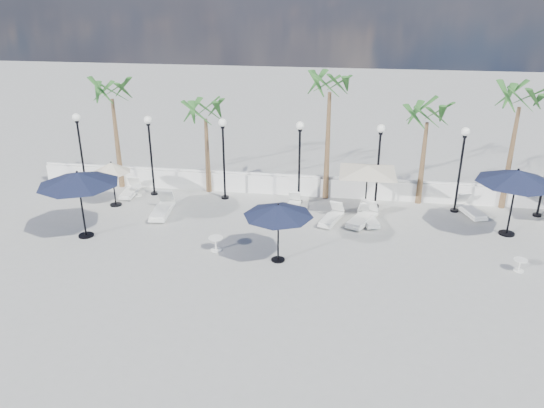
# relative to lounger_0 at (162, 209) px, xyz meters

# --- Properties ---
(ground) EXTENTS (100.00, 100.00, 0.00)m
(ground) POSITION_rel_lounger_0_xyz_m (5.77, -4.18, -0.27)
(ground) COLOR #9B9B96
(ground) RESTS_ON ground
(balustrade) EXTENTS (26.00, 0.30, 1.01)m
(balustrade) POSITION_rel_lounger_0_xyz_m (5.77, 3.32, 0.20)
(balustrade) COLOR white
(balustrade) RESTS_ON ground
(lamppost_0) EXTENTS (0.36, 0.36, 3.84)m
(lamppost_0) POSITION_rel_lounger_0_xyz_m (-4.73, 2.32, 2.22)
(lamppost_0) COLOR black
(lamppost_0) RESTS_ON ground
(lamppost_1) EXTENTS (0.36, 0.36, 3.84)m
(lamppost_1) POSITION_rel_lounger_0_xyz_m (-1.23, 2.32, 2.22)
(lamppost_1) COLOR black
(lamppost_1) RESTS_ON ground
(lamppost_2) EXTENTS (0.36, 0.36, 3.84)m
(lamppost_2) POSITION_rel_lounger_0_xyz_m (2.27, 2.32, 2.22)
(lamppost_2) COLOR black
(lamppost_2) RESTS_ON ground
(lamppost_3) EXTENTS (0.36, 0.36, 3.84)m
(lamppost_3) POSITION_rel_lounger_0_xyz_m (5.77, 2.32, 2.22)
(lamppost_3) COLOR black
(lamppost_3) RESTS_ON ground
(lamppost_4) EXTENTS (0.36, 0.36, 3.84)m
(lamppost_4) POSITION_rel_lounger_0_xyz_m (9.27, 2.32, 2.22)
(lamppost_4) COLOR black
(lamppost_4) RESTS_ON ground
(lamppost_5) EXTENTS (0.36, 0.36, 3.84)m
(lamppost_5) POSITION_rel_lounger_0_xyz_m (12.77, 2.32, 2.22)
(lamppost_5) COLOR black
(lamppost_5) RESTS_ON ground
(palm_0) EXTENTS (2.60, 2.60, 5.50)m
(palm_0) POSITION_rel_lounger_0_xyz_m (-3.23, 3.12, 4.26)
(palm_0) COLOR brown
(palm_0) RESTS_ON ground
(palm_1) EXTENTS (2.60, 2.60, 4.70)m
(palm_1) POSITION_rel_lounger_0_xyz_m (1.27, 3.12, 3.48)
(palm_1) COLOR brown
(palm_1) RESTS_ON ground
(palm_2) EXTENTS (2.60, 2.60, 6.10)m
(palm_2) POSITION_rel_lounger_0_xyz_m (6.97, 3.12, 4.84)
(palm_2) COLOR brown
(palm_2) RESTS_ON ground
(palm_3) EXTENTS (2.60, 2.60, 4.90)m
(palm_3) POSITION_rel_lounger_0_xyz_m (11.27, 3.12, 3.68)
(palm_3) COLOR brown
(palm_3) RESTS_ON ground
(palm_4) EXTENTS (2.60, 2.60, 5.70)m
(palm_4) POSITION_rel_lounger_0_xyz_m (14.97, 3.12, 4.46)
(palm_4) COLOR brown
(palm_4) RESTS_ON ground
(lounger_0) EXTENTS (0.91, 2.21, 0.81)m
(lounger_0) POSITION_rel_lounger_0_xyz_m (0.00, 0.00, 0.00)
(lounger_0) COLOR white
(lounger_0) RESTS_ON ground
(lounger_1) EXTENTS (0.71, 1.80, 0.66)m
(lounger_1) POSITION_rel_lounger_0_xyz_m (-2.33, 2.04, -0.05)
(lounger_1) COLOR white
(lounger_1) RESTS_ON ground
(lounger_2) EXTENTS (0.70, 1.72, 0.63)m
(lounger_2) POSITION_rel_lounger_0_xyz_m (5.59, 1.32, -0.06)
(lounger_2) COLOR white
(lounger_2) RESTS_ON ground
(lounger_3) EXTENTS (1.08, 1.87, 0.67)m
(lounger_3) POSITION_rel_lounger_0_xyz_m (7.39, 0.33, -0.05)
(lounger_3) COLOR white
(lounger_3) RESTS_ON ground
(lounger_4) EXTENTS (0.96, 1.77, 0.63)m
(lounger_4) POSITION_rel_lounger_0_xyz_m (8.95, 0.51, -0.06)
(lounger_4) COLOR white
(lounger_4) RESTS_ON ground
(lounger_5) EXTENTS (1.19, 1.99, 0.71)m
(lounger_5) POSITION_rel_lounger_0_xyz_m (13.38, 2.04, -0.03)
(lounger_5) COLOR white
(lounger_5) RESTS_ON ground
(lounger_6) EXTENTS (1.42, 2.12, 0.76)m
(lounger_6) POSITION_rel_lounger_0_xyz_m (8.69, 0.41, -0.02)
(lounger_6) COLOR white
(lounger_6) RESTS_ON ground
(side_table_0) EXTENTS (0.52, 0.52, 0.51)m
(side_table_0) POSITION_rel_lounger_0_xyz_m (-1.97, 2.02, 0.03)
(side_table_0) COLOR white
(side_table_0) RESTS_ON ground
(side_table_1) EXTENTS (0.56, 0.56, 0.54)m
(side_table_1) POSITION_rel_lounger_0_xyz_m (3.15, -2.92, 0.06)
(side_table_1) COLOR white
(side_table_1) RESTS_ON ground
(side_table_2) EXTENTS (0.47, 0.47, 0.46)m
(side_table_2) POSITION_rel_lounger_0_xyz_m (14.15, -2.86, 0.00)
(side_table_2) COLOR white
(side_table_2) RESTS_ON ground
(parasol_navy_left) EXTENTS (3.16, 3.16, 2.79)m
(parasol_navy_left) POSITION_rel_lounger_0_xyz_m (-2.33, -2.50, 2.19)
(parasol_navy_left) COLOR black
(parasol_navy_left) RESTS_ON ground
(parasol_navy_mid) EXTENTS (2.53, 2.53, 2.27)m
(parasol_navy_mid) POSITION_rel_lounger_0_xyz_m (5.61, -3.36, 1.72)
(parasol_navy_mid) COLOR black
(parasol_navy_mid) RESTS_ON ground
(parasol_navy_right) EXTENTS (3.15, 3.15, 2.82)m
(parasol_navy_right) POSITION_rel_lounger_0_xyz_m (14.49, 0.21, 2.21)
(parasol_navy_right) COLOR black
(parasol_navy_right) RESTS_ON ground
(parasol_cream_sq_a) EXTENTS (4.79, 4.79, 2.35)m
(parasol_cream_sq_a) POSITION_rel_lounger_0_xyz_m (8.81, 1.67, 1.91)
(parasol_cream_sq_a) COLOR black
(parasol_cream_sq_a) RESTS_ON ground
(parasol_cream_small) EXTENTS (1.72, 1.72, 2.11)m
(parasol_cream_small) POSITION_rel_lounger_0_xyz_m (-2.50, 0.75, 1.53)
(parasol_cream_small) COLOR black
(parasol_cream_small) RESTS_ON ground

